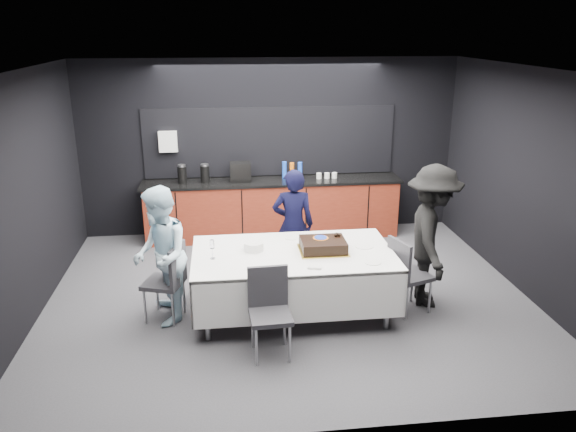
# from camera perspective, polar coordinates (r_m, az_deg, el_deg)

# --- Properties ---
(ground) EXTENTS (6.00, 6.00, 0.00)m
(ground) POSITION_cam_1_polar(r_m,az_deg,el_deg) (7.18, 0.10, -8.21)
(ground) COLOR #45454B
(ground) RESTS_ON ground
(room_shell) EXTENTS (6.04, 5.04, 2.82)m
(room_shell) POSITION_cam_1_polar(r_m,az_deg,el_deg) (6.55, 0.10, 6.42)
(room_shell) COLOR white
(room_shell) RESTS_ON ground
(kitchenette) EXTENTS (4.10, 0.64, 2.05)m
(kitchenette) POSITION_cam_1_polar(r_m,az_deg,el_deg) (9.02, -1.70, 1.25)
(kitchenette) COLOR maroon
(kitchenette) RESTS_ON ground
(party_table) EXTENTS (2.32, 1.32, 0.78)m
(party_table) POSITION_cam_1_polar(r_m,az_deg,el_deg) (6.55, 0.52, -4.79)
(party_table) COLOR #99999E
(party_table) RESTS_ON ground
(cake_assembly) EXTENTS (0.56, 0.45, 0.17)m
(cake_assembly) POSITION_cam_1_polar(r_m,az_deg,el_deg) (6.52, 3.59, -2.98)
(cake_assembly) COLOR gold
(cake_assembly) RESTS_ON party_table
(plate_stack) EXTENTS (0.23, 0.23, 0.10)m
(plate_stack) POSITION_cam_1_polar(r_m,az_deg,el_deg) (6.54, -3.50, -3.07)
(plate_stack) COLOR white
(plate_stack) RESTS_ON party_table
(loose_plate_near) EXTENTS (0.19, 0.19, 0.01)m
(loose_plate_near) POSITION_cam_1_polar(r_m,az_deg,el_deg) (6.08, -2.38, -5.29)
(loose_plate_near) COLOR white
(loose_plate_near) RESTS_ON party_table
(loose_plate_right_a) EXTENTS (0.22, 0.22, 0.01)m
(loose_plate_right_a) POSITION_cam_1_polar(r_m,az_deg,el_deg) (6.72, 7.73, -3.04)
(loose_plate_right_a) COLOR white
(loose_plate_right_a) RESTS_ON party_table
(loose_plate_right_b) EXTENTS (0.19, 0.19, 0.01)m
(loose_plate_right_b) POSITION_cam_1_polar(r_m,az_deg,el_deg) (6.29, 8.60, -4.65)
(loose_plate_right_b) COLOR white
(loose_plate_right_b) RESTS_ON party_table
(loose_plate_far) EXTENTS (0.18, 0.18, 0.01)m
(loose_plate_far) POSITION_cam_1_polar(r_m,az_deg,el_deg) (6.92, 0.37, -2.20)
(loose_plate_far) COLOR white
(loose_plate_far) RESTS_ON party_table
(fork_pile) EXTENTS (0.17, 0.13, 0.02)m
(fork_pile) POSITION_cam_1_polar(r_m,az_deg,el_deg) (6.08, 2.73, -5.19)
(fork_pile) COLOR white
(fork_pile) RESTS_ON party_table
(champagne_flute) EXTENTS (0.06, 0.06, 0.22)m
(champagne_flute) POSITION_cam_1_polar(r_m,az_deg,el_deg) (6.31, -7.72, -2.99)
(champagne_flute) COLOR white
(champagne_flute) RESTS_ON party_table
(chair_left) EXTENTS (0.53, 0.53, 0.92)m
(chair_left) POSITION_cam_1_polar(r_m,az_deg,el_deg) (6.60, -11.95, -6.05)
(chair_left) COLOR #2F2E33
(chair_left) RESTS_ON ground
(chair_right) EXTENTS (0.53, 0.53, 0.92)m
(chair_right) POSITION_cam_1_polar(r_m,az_deg,el_deg) (6.76, 11.86, -5.43)
(chair_right) COLOR #2F2E33
(chair_right) RESTS_ON ground
(chair_near) EXTENTS (0.44, 0.44, 0.92)m
(chair_near) POSITION_cam_1_polar(r_m,az_deg,el_deg) (5.84, -1.91, -9.05)
(chair_near) COLOR #2F2E33
(chair_near) RESTS_ON ground
(person_center) EXTENTS (0.58, 0.41, 1.52)m
(person_center) POSITION_cam_1_polar(r_m,az_deg,el_deg) (7.42, 0.52, -0.91)
(person_center) COLOR black
(person_center) RESTS_ON ground
(person_left) EXTENTS (0.72, 0.86, 1.60)m
(person_left) POSITION_cam_1_polar(r_m,az_deg,el_deg) (6.49, -12.83, -4.00)
(person_left) COLOR #C6E8F9
(person_left) RESTS_ON ground
(person_right) EXTENTS (0.89, 1.24, 1.74)m
(person_right) POSITION_cam_1_polar(r_m,az_deg,el_deg) (6.93, 14.39, -2.00)
(person_right) COLOR black
(person_right) RESTS_ON ground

